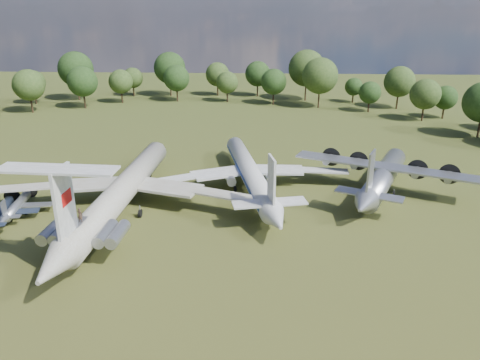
# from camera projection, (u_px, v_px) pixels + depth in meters

# --- Properties ---
(ground) EXTENTS (300.00, 300.00, 0.00)m
(ground) POSITION_uv_depth(u_px,v_px,m) (165.00, 202.00, 78.27)
(ground) COLOR #254316
(ground) RESTS_ON ground
(il62_airliner) EXTENTS (45.97, 58.30, 5.52)m
(il62_airliner) POSITION_uv_depth(u_px,v_px,m) (123.00, 195.00, 74.11)
(il62_airliner) COLOR beige
(il62_airliner) RESTS_ON ground
(tu104_jet) EXTENTS (45.07, 54.25, 4.78)m
(tu104_jet) POSITION_uv_depth(u_px,v_px,m) (250.00, 176.00, 82.94)
(tu104_jet) COLOR #BEBEBE
(tu104_jet) RESTS_ON ground
(an12_transport) EXTENTS (43.66, 45.53, 4.68)m
(an12_transport) POSITION_uv_depth(u_px,v_px,m) (383.00, 180.00, 81.46)
(an12_transport) COLOR #9EA0A5
(an12_transport) RESTS_ON ground
(small_prop_west) EXTENTS (14.01, 17.06, 2.20)m
(small_prop_west) POSITION_uv_depth(u_px,v_px,m) (0.00, 215.00, 70.87)
(small_prop_west) COLOR black
(small_prop_west) RESTS_ON ground
(small_prop_northwest) EXTENTS (12.53, 15.80, 2.12)m
(small_prop_northwest) POSITION_uv_depth(u_px,v_px,m) (17.00, 208.00, 73.51)
(small_prop_northwest) COLOR #999CA0
(small_prop_northwest) RESTS_ON ground
(person_on_il62) EXTENTS (0.77, 0.59, 1.89)m
(person_on_il62) POSITION_uv_depth(u_px,v_px,m) (80.00, 215.00, 58.43)
(person_on_il62) COLOR #8A6046
(person_on_il62) RESTS_ON il62_airliner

